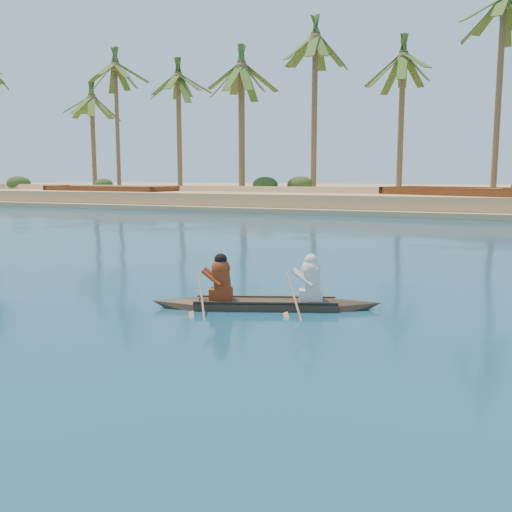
% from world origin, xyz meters
% --- Properties ---
extents(canoe, '(4.58, 2.23, 1.28)m').
position_xyz_m(canoe, '(-6.40, -3.88, 0.25)').
color(canoe, '#3A291F').
rests_on(canoe, ground).
extents(barge_left, '(12.43, 4.89, 2.03)m').
position_xyz_m(barge_left, '(-33.78, 27.00, 0.71)').
color(barge_left, brown).
rests_on(barge_left, ground).
extents(barge_mid, '(13.53, 9.03, 2.15)m').
position_xyz_m(barge_mid, '(-3.62, 27.00, 0.75)').
color(barge_mid, brown).
rests_on(barge_mid, ground).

